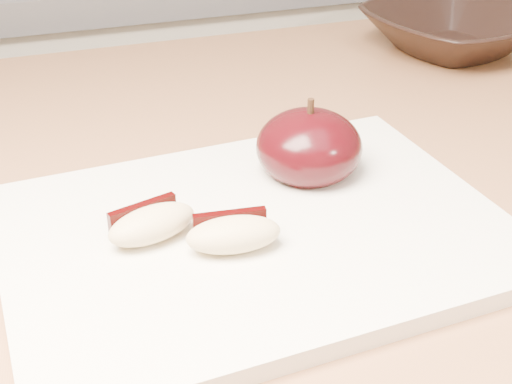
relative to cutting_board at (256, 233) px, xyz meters
name	(u,v)px	position (x,y,z in m)	size (l,w,h in m)	color
back_cabinet	(130,199)	(0.02, 0.80, -0.44)	(2.40, 0.62, 0.94)	silver
cutting_board	(256,233)	(0.00, 0.00, 0.00)	(0.32, 0.24, 0.01)	white
apple_half	(309,147)	(0.06, 0.06, 0.03)	(0.10, 0.10, 0.07)	black
apple_wedge_a	(151,223)	(-0.07, 0.01, 0.02)	(0.06, 0.04, 0.02)	beige
apple_wedge_b	(233,233)	(-0.02, -0.02, 0.02)	(0.06, 0.04, 0.02)	beige
bowl	(453,30)	(0.33, 0.29, 0.02)	(0.18, 0.18, 0.05)	black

